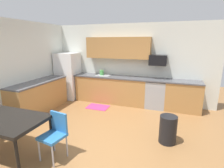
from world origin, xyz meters
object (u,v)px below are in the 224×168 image
Objects in this scene: microwave at (158,60)px; chair_near_table at (55,132)px; refrigerator at (68,76)px; dining_table at (6,121)px; trash_bin at (168,129)px; oven_range at (156,94)px; kettle at (102,73)px.

microwave reaches higher than chair_near_table.
refrigerator is 1.21× the size of dining_table.
oven_range is at bearing 102.99° from trash_bin.
dining_table reaches higher than trash_bin.
dining_table is at bearing -123.55° from oven_range.
refrigerator is 8.50× the size of kettle.
refrigerator is at bearing -178.58° from oven_range.
dining_table is at bearing -122.80° from microwave.
chair_near_table is at bearing -114.73° from oven_range.
chair_near_table is (-1.47, -3.30, -1.03)m from microwave.
chair_near_table is at bearing -114.06° from microwave.
chair_near_table is at bearing -148.42° from trash_bin.
microwave reaches higher than kettle.
microwave is 2.49m from trash_bin.
oven_range reaches higher than trash_bin.
trash_bin is at bearing 27.88° from dining_table.
microwave reaches higher than oven_range.
trash_bin is 3.00× the size of kettle.
refrigerator is at bearing -176.80° from microwave.
kettle is at bearing -178.50° from microwave.
chair_near_table is (1.75, -3.12, -0.35)m from refrigerator.
trash_bin is (0.46, -2.11, -1.23)m from microwave.
microwave is at bearing 1.50° from kettle.
kettle is at bearing 83.66° from dining_table.
microwave is (3.22, 0.18, 0.68)m from refrigerator.
kettle is at bearing 5.65° from refrigerator.
chair_near_table is 2.28m from trash_bin.
microwave is (0.00, 0.10, 1.08)m from oven_range.
oven_range is 4.55× the size of kettle.
kettle reaches higher than dining_table.
oven_range is (3.22, 0.08, -0.40)m from refrigerator.
dining_table is (-2.30, -3.47, 0.25)m from oven_range.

